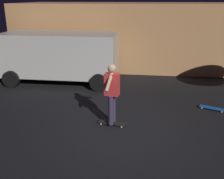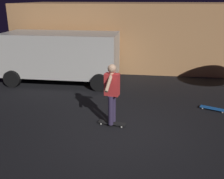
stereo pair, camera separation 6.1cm
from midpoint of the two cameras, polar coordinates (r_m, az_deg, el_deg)
ground_plane at (r=7.06m, az=1.85°, el=-9.31°), size 28.00×28.00×0.00m
low_building at (r=14.14m, az=5.59°, el=11.75°), size 11.75×4.47×3.11m
parked_van at (r=11.17m, az=-10.71°, el=7.46°), size 4.62×2.22×2.03m
skateboard_ridden at (r=7.44m, az=0.24°, el=-7.25°), size 0.80×0.34×0.07m
skateboard_spare at (r=8.97m, az=21.06°, el=-3.85°), size 0.80×0.49×0.07m
skater at (r=7.06m, az=0.25°, el=-0.10°), size 0.41×0.98×1.67m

